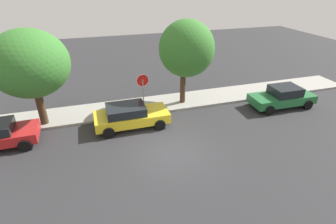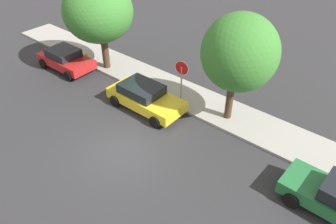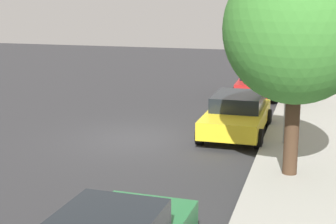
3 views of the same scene
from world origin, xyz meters
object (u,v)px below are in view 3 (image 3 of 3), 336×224
(street_tree_mid_block, at_px, (297,30))
(parked_car_red, at_px, (259,82))
(parked_car_yellow, at_px, (237,114))
(fire_hydrant, at_px, (287,92))
(street_tree_near_corner, at_px, (292,16))
(stop_sign, at_px, (286,92))

(street_tree_mid_block, bearing_deg, parked_car_red, -169.60)
(parked_car_yellow, distance_m, fire_hydrant, 6.70)
(parked_car_yellow, relative_size, fire_hydrant, 6.06)
(parked_car_red, bearing_deg, parked_car_yellow, 0.43)
(street_tree_mid_block, xyz_separation_m, fire_hydrant, (-10.77, -0.72, -3.50))
(parked_car_red, bearing_deg, street_tree_near_corner, 35.53)
(parked_car_red, relative_size, street_tree_near_corner, 0.69)
(street_tree_mid_block, height_order, fire_hydrant, street_tree_mid_block)
(parked_car_yellow, height_order, parked_car_red, parked_car_yellow)
(parked_car_yellow, height_order, fire_hydrant, parked_car_yellow)
(parked_car_yellow, bearing_deg, fire_hydrant, 168.91)
(parked_car_yellow, height_order, street_tree_mid_block, street_tree_mid_block)
(stop_sign, xyz_separation_m, street_tree_near_corner, (-6.11, -0.24, 2.09))
(stop_sign, relative_size, parked_car_red, 0.66)
(parked_car_yellow, xyz_separation_m, parked_car_red, (-7.02, -0.05, -0.02))
(parked_car_yellow, bearing_deg, street_tree_near_corner, 163.78)
(stop_sign, distance_m, parked_car_red, 8.44)
(stop_sign, distance_m, parked_car_yellow, 2.31)
(street_tree_near_corner, bearing_deg, parked_car_yellow, -16.22)
(stop_sign, height_order, street_tree_near_corner, street_tree_near_corner)
(stop_sign, relative_size, parked_car_yellow, 0.59)
(street_tree_near_corner, bearing_deg, parked_car_red, -144.47)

